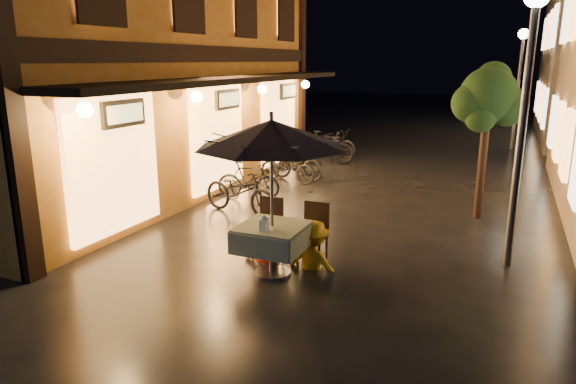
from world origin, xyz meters
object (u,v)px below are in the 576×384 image
at_px(person_orange, 263,218).
at_px(bicycle_0, 240,191).
at_px(person_yellow, 313,222).
at_px(streetlamp_near, 528,78).
at_px(table_lantern, 264,222).
at_px(cafe_table, 272,237).
at_px(patio_umbrella, 271,134).

xyz_separation_m(person_orange, bicycle_0, (-1.55, 2.06, -0.20)).
xyz_separation_m(person_orange, person_yellow, (0.88, -0.05, 0.05)).
distance_m(streetlamp_near, table_lantern, 4.36).
relative_size(table_lantern, bicycle_0, 0.13).
bearing_deg(cafe_table, person_yellow, 47.99).
bearing_deg(person_orange, patio_umbrella, 109.08).
xyz_separation_m(cafe_table, table_lantern, (0.00, -0.28, 0.33)).
distance_m(table_lantern, bicycle_0, 3.53).
bearing_deg(bicycle_0, cafe_table, -131.01).
bearing_deg(table_lantern, person_yellow, 59.89).
relative_size(cafe_table, person_orange, 0.72).
distance_m(person_orange, bicycle_0, 2.58).
relative_size(streetlamp_near, person_yellow, 2.86).
height_order(person_yellow, bicycle_0, person_yellow).
bearing_deg(person_yellow, bicycle_0, -39.22).
bearing_deg(cafe_table, streetlamp_near, 28.36).
distance_m(streetlamp_near, bicycle_0, 5.85).
bearing_deg(patio_umbrella, bicycle_0, 126.95).
xyz_separation_m(streetlamp_near, person_orange, (-3.70, -1.22, -2.23)).
height_order(patio_umbrella, table_lantern, patio_umbrella).
bearing_deg(patio_umbrella, cafe_table, 123.69).
xyz_separation_m(streetlamp_near, cafe_table, (-3.28, -1.77, -2.33)).
xyz_separation_m(patio_umbrella, bicycle_0, (-1.97, 2.62, -1.66)).
height_order(table_lantern, bicycle_0, table_lantern).
relative_size(patio_umbrella, person_orange, 1.79).
distance_m(cafe_table, bicycle_0, 3.28).
relative_size(streetlamp_near, cafe_table, 4.27).
xyz_separation_m(cafe_table, person_yellow, (0.46, 0.51, 0.15)).
bearing_deg(patio_umbrella, streetlamp_near, 28.36).
relative_size(person_orange, bicycle_0, 0.74).
bearing_deg(bicycle_0, streetlamp_near, -87.09).
xyz_separation_m(patio_umbrella, table_lantern, (-0.00, -0.28, -1.23)).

